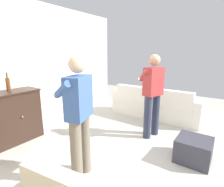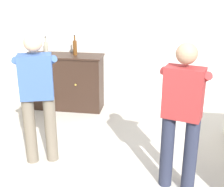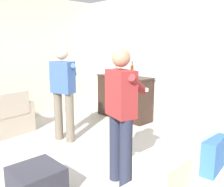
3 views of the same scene
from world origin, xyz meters
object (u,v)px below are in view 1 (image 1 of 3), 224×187
(bottle_liquor_amber, at_px, (8,84))
(person_standing_left, at_px, (79,113))
(couch, at_px, (153,106))
(ottoman, at_px, (194,150))
(person_standing_right, at_px, (152,92))
(sideboard_cabinet, at_px, (1,120))

(bottle_liquor_amber, xyz_separation_m, person_standing_left, (0.01, -1.81, -0.20))
(couch, relative_size, ottoman, 4.55)
(couch, xyz_separation_m, ottoman, (-1.44, -1.27, -0.15))
(ottoman, relative_size, person_standing_right, 0.31)
(bottle_liquor_amber, distance_m, ottoman, 3.44)
(sideboard_cabinet, height_order, person_standing_right, person_standing_right)
(bottle_liquor_amber, relative_size, ottoman, 0.68)
(person_standing_left, bearing_deg, sideboard_cabinet, 97.40)
(sideboard_cabinet, distance_m, person_standing_right, 2.90)
(bottle_liquor_amber, distance_m, person_standing_right, 2.75)
(person_standing_left, bearing_deg, bottle_liquor_amber, 90.38)
(person_standing_right, bearing_deg, person_standing_left, 170.01)
(couch, bearing_deg, sideboard_cabinet, 149.74)
(bottle_liquor_amber, relative_size, person_standing_right, 0.21)
(ottoman, bearing_deg, sideboard_cabinet, 117.12)
(bottle_liquor_amber, xyz_separation_m, ottoman, (1.32, -3.03, -0.95))
(sideboard_cabinet, bearing_deg, ottoman, -62.88)
(sideboard_cabinet, relative_size, person_standing_left, 0.85)
(sideboard_cabinet, bearing_deg, couch, -30.26)
(sideboard_cabinet, relative_size, bottle_liquor_amber, 4.04)
(bottle_liquor_amber, bearing_deg, person_standing_left, -89.62)
(couch, xyz_separation_m, person_standing_left, (-2.74, -0.05, 0.60))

